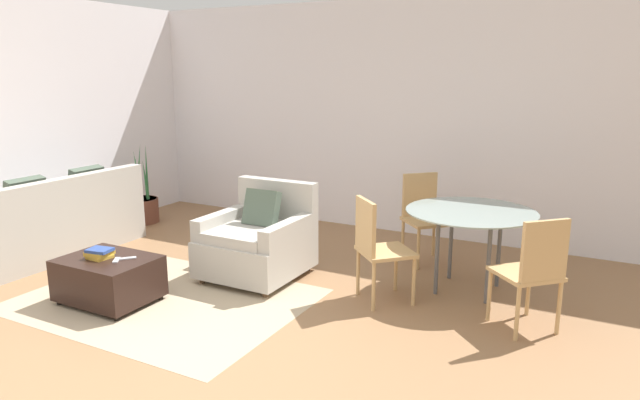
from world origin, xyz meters
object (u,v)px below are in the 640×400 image
(couch, at_px, (54,226))
(tv_remote_secondary, at_px, (116,260))
(dining_chair_near_left, at_px, (376,243))
(dining_chair_near_right, at_px, (534,267))
(tv_remote_primary, at_px, (128,258))
(ottoman, at_px, (109,278))
(armchair, at_px, (258,241))
(dining_table, at_px, (471,219))
(dining_chair_far_left, at_px, (423,211))
(potted_plant, at_px, (142,207))
(book_stack, at_px, (100,253))

(couch, bearing_deg, tv_remote_secondary, -22.10)
(dining_chair_near_left, relative_size, dining_chair_near_right, 1.00)
(couch, height_order, tv_remote_primary, couch)
(ottoman, relative_size, dining_chair_near_right, 0.86)
(tv_remote_secondary, height_order, dining_chair_near_right, dining_chair_near_right)
(tv_remote_secondary, bearing_deg, couch, 157.90)
(armchair, height_order, dining_chair_near_right, dining_chair_near_right)
(tv_remote_primary, bearing_deg, tv_remote_secondary, -121.68)
(tv_remote_secondary, relative_size, dining_table, 0.12)
(dining_chair_near_right, xyz_separation_m, dining_chair_far_left, (-1.25, 1.25, 0.00))
(armchair, xyz_separation_m, dining_chair_near_left, (1.24, -0.06, 0.18))
(potted_plant, xyz_separation_m, dining_chair_near_right, (4.94, -0.99, 0.31))
(tv_remote_secondary, bearing_deg, dining_chair_far_left, 51.25)
(potted_plant, bearing_deg, couch, -84.67)
(ottoman, bearing_deg, tv_remote_secondary, -3.34)
(dining_chair_near_left, distance_m, dining_chair_near_right, 1.25)
(dining_table, distance_m, dining_chair_near_right, 0.90)
(tv_remote_secondary, bearing_deg, dining_chair_near_left, 30.03)
(ottoman, distance_m, tv_remote_primary, 0.26)
(couch, height_order, ottoman, couch)
(dining_chair_near_left, bearing_deg, ottoman, -151.61)
(armchair, height_order, dining_chair_far_left, dining_chair_far_left)
(book_stack, height_order, dining_table, dining_table)
(ottoman, height_order, dining_chair_near_left, dining_chair_near_left)
(book_stack, bearing_deg, dining_chair_near_right, 18.44)
(dining_table, bearing_deg, dining_chair_near_left, -135.00)
(tv_remote_secondary, xyz_separation_m, dining_chair_far_left, (1.88, 2.34, 0.12))
(armchair, relative_size, tv_remote_primary, 7.00)
(dining_table, relative_size, dining_chair_near_right, 1.26)
(tv_remote_secondary, bearing_deg, ottoman, 176.66)
(armchair, relative_size, dining_chair_far_left, 1.01)
(tv_remote_primary, xyz_separation_m, potted_plant, (-1.86, 1.99, -0.19))
(book_stack, relative_size, dining_chair_near_right, 0.25)
(dining_table, relative_size, dining_chair_near_left, 1.26)
(armchair, relative_size, dining_table, 0.80)
(ottoman, distance_m, potted_plant, 2.67)
(tv_remote_secondary, height_order, dining_chair_near_left, dining_chair_near_left)
(tv_remote_primary, height_order, dining_chair_near_right, dining_chair_near_right)
(book_stack, distance_m, potted_plant, 2.66)
(couch, distance_m, tv_remote_secondary, 1.82)
(tv_remote_primary, xyz_separation_m, dining_chair_near_left, (1.83, 1.01, 0.12))
(tv_remote_secondary, xyz_separation_m, dining_table, (2.50, 1.71, 0.26))
(tv_remote_secondary, distance_m, dining_chair_near_right, 3.32)
(armchair, xyz_separation_m, dining_chair_far_left, (1.24, 1.20, 0.18))
(book_stack, xyz_separation_m, dining_chair_near_right, (3.31, 1.10, 0.09))
(tv_remote_primary, bearing_deg, dining_table, 33.64)
(couch, distance_m, armchair, 2.37)
(potted_plant, bearing_deg, ottoman, -50.68)
(dining_chair_far_left, bearing_deg, armchair, -135.91)
(book_stack, bearing_deg, tv_remote_secondary, 5.47)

